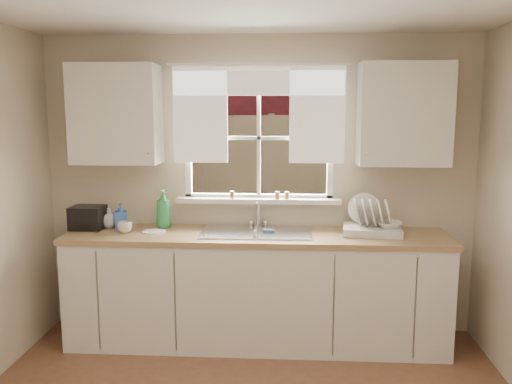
# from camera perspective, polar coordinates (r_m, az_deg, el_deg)

# --- Properties ---
(room_walls) EXTENTS (3.62, 4.02, 2.50)m
(room_walls) POSITION_cam_1_polar(r_m,az_deg,el_deg) (2.56, -2.43, -6.19)
(room_walls) COLOR beige
(room_walls) RESTS_ON ground
(window) EXTENTS (1.38, 0.16, 1.06)m
(window) POSITION_cam_1_polar(r_m,az_deg,el_deg) (4.55, 0.28, 3.61)
(window) COLOR white
(window) RESTS_ON room_walls
(curtains) EXTENTS (1.50, 0.03, 0.81)m
(curtains) POSITION_cam_1_polar(r_m,az_deg,el_deg) (4.48, 0.24, 9.27)
(curtains) COLOR white
(curtains) RESTS_ON room_walls
(base_cabinets) EXTENTS (3.00, 0.62, 0.87)m
(base_cabinets) POSITION_cam_1_polar(r_m,az_deg,el_deg) (4.46, 0.02, -10.35)
(base_cabinets) COLOR silver
(base_cabinets) RESTS_ON ground
(countertop) EXTENTS (3.04, 0.65, 0.04)m
(countertop) POSITION_cam_1_polar(r_m,az_deg,el_deg) (4.33, 0.03, -4.65)
(countertop) COLOR #A17E50
(countertop) RESTS_ON base_cabinets
(upper_cabinet_left) EXTENTS (0.70, 0.33, 0.80)m
(upper_cabinet_left) POSITION_cam_1_polar(r_m,az_deg,el_deg) (4.57, -14.54, 7.93)
(upper_cabinet_left) COLOR silver
(upper_cabinet_left) RESTS_ON room_walls
(upper_cabinet_right) EXTENTS (0.70, 0.33, 0.80)m
(upper_cabinet_right) POSITION_cam_1_polar(r_m,az_deg,el_deg) (4.44, 15.28, 7.88)
(upper_cabinet_right) COLOR silver
(upper_cabinet_right) RESTS_ON room_walls
(wall_outlet) EXTENTS (0.08, 0.01, 0.12)m
(wall_outlet) POSITION_cam_1_polar(r_m,az_deg,el_deg) (4.62, 11.22, -1.55)
(wall_outlet) COLOR beige
(wall_outlet) RESTS_ON room_walls
(sill_jars) EXTENTS (0.50, 0.04, 0.06)m
(sill_jars) POSITION_cam_1_polar(r_m,az_deg,el_deg) (4.52, 0.99, -0.32)
(sill_jars) COLOR brown
(sill_jars) RESTS_ON window
(backyard) EXTENTS (20.00, 10.00, 6.13)m
(backyard) POSITION_cam_1_polar(r_m,az_deg,el_deg) (11.05, 5.44, 16.92)
(backyard) COLOR #335421
(backyard) RESTS_ON ground
(sink) EXTENTS (0.88, 0.52, 0.40)m
(sink) POSITION_cam_1_polar(r_m,az_deg,el_deg) (4.37, 0.05, -5.22)
(sink) COLOR #B7B7BC
(sink) RESTS_ON countertop
(dish_rack) EXTENTS (0.48, 0.38, 0.31)m
(dish_rack) POSITION_cam_1_polar(r_m,az_deg,el_deg) (4.41, 12.07, -3.33)
(dish_rack) COLOR silver
(dish_rack) RESTS_ON countertop
(bowl) EXTENTS (0.22, 0.22, 0.05)m
(bowl) POSITION_cam_1_polar(r_m,az_deg,el_deg) (4.38, 13.82, -3.36)
(bowl) COLOR white
(bowl) RESTS_ON dish_rack
(soap_bottle_a) EXTENTS (0.16, 0.16, 0.32)m
(soap_bottle_a) POSITION_cam_1_polar(r_m,az_deg,el_deg) (4.57, -9.72, -1.72)
(soap_bottle_a) COLOR #30924A
(soap_bottle_a) RESTS_ON countertop
(soap_bottle_b) EXTENTS (0.12, 0.12, 0.21)m
(soap_bottle_b) POSITION_cam_1_polar(r_m,az_deg,el_deg) (4.63, -14.04, -2.44)
(soap_bottle_b) COLOR blue
(soap_bottle_b) RESTS_ON countertop
(soap_bottle_c) EXTENTS (0.16, 0.16, 0.17)m
(soap_bottle_c) POSITION_cam_1_polar(r_m,az_deg,el_deg) (4.68, -15.19, -2.64)
(soap_bottle_c) COLOR beige
(soap_bottle_c) RESTS_ON countertop
(saucer) EXTENTS (0.18, 0.18, 0.01)m
(saucer) POSITION_cam_1_polar(r_m,az_deg,el_deg) (4.44, -10.70, -4.12)
(saucer) COLOR white
(saucer) RESTS_ON countertop
(cup) EXTENTS (0.12, 0.12, 0.09)m
(cup) POSITION_cam_1_polar(r_m,az_deg,el_deg) (4.47, -13.64, -3.62)
(cup) COLOR silver
(cup) RESTS_ON countertop
(black_appliance) EXTENTS (0.27, 0.23, 0.19)m
(black_appliance) POSITION_cam_1_polar(r_m,az_deg,el_deg) (4.68, -17.29, -2.58)
(black_appliance) COLOR black
(black_appliance) RESTS_ON countertop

